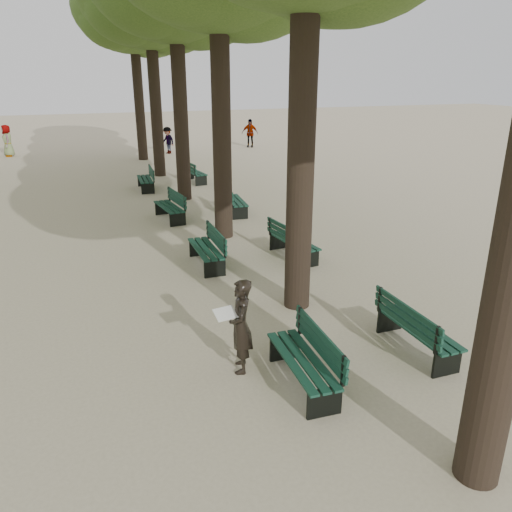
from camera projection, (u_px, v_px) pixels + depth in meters
name	position (u px, v px, depth m)	size (l,w,h in m)	color
ground	(291.00, 405.00, 7.23)	(120.00, 120.00, 0.00)	#C2B492
tree_central_5	(132.00, 8.00, 25.27)	(6.00, 6.00, 9.95)	#33261C
bench_left_0	(303.00, 370.00, 7.60)	(0.67, 1.83, 0.92)	black
bench_left_1	(206.00, 255.00, 12.38)	(0.61, 1.81, 0.92)	black
bench_left_2	(170.00, 212.00, 16.28)	(0.77, 1.85, 0.92)	black
bench_left_3	(146.00, 183.00, 20.51)	(0.68, 1.83, 0.92)	black
bench_right_0	(417.00, 337.00, 8.54)	(0.60, 1.81, 0.92)	black
bench_right_1	(293.00, 248.00, 12.93)	(0.76, 1.85, 0.92)	black
bench_right_2	(235.00, 205.00, 17.07)	(0.76, 1.85, 0.92)	black
bench_right_3	(195.00, 176.00, 21.94)	(0.75, 1.85, 0.92)	black
man_with_map	(241.00, 326.00, 7.84)	(0.67, 0.69, 1.56)	black
pedestrian_d	(7.00, 141.00, 28.64)	(0.87, 0.36, 1.78)	#262628
pedestrian_b	(168.00, 140.00, 29.71)	(1.00, 0.31, 1.55)	#262628
pedestrian_c	(250.00, 133.00, 32.30)	(1.04, 0.36, 1.78)	#262628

